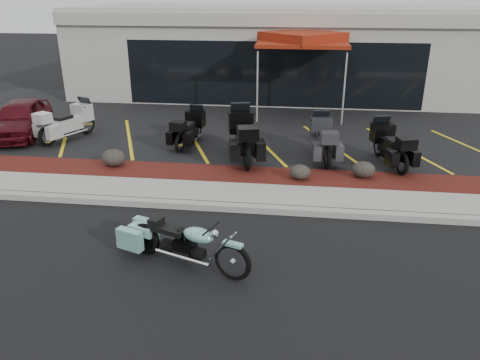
# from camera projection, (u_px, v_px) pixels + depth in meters

# --- Properties ---
(ground) EXTENTS (90.00, 90.00, 0.00)m
(ground) POSITION_uv_depth(u_px,v_px,m) (240.00, 229.00, 9.84)
(ground) COLOR black
(ground) RESTS_ON ground
(curb) EXTENTS (24.00, 0.25, 0.15)m
(curb) POSITION_uv_depth(u_px,v_px,m) (245.00, 208.00, 10.64)
(curb) COLOR gray
(curb) RESTS_ON ground
(sidewalk) EXTENTS (24.00, 1.20, 0.15)m
(sidewalk) POSITION_uv_depth(u_px,v_px,m) (248.00, 196.00, 11.28)
(sidewalk) COLOR gray
(sidewalk) RESTS_ON ground
(mulch_bed) EXTENTS (24.00, 1.20, 0.16)m
(mulch_bed) POSITION_uv_depth(u_px,v_px,m) (253.00, 177.00, 12.38)
(mulch_bed) COLOR black
(mulch_bed) RESTS_ON ground
(upper_lot) EXTENTS (26.00, 9.60, 0.15)m
(upper_lot) POSITION_uv_depth(u_px,v_px,m) (268.00, 124.00, 17.34)
(upper_lot) COLOR black
(upper_lot) RESTS_ON ground
(dealership_building) EXTENTS (18.00, 8.16, 4.00)m
(dealership_building) POSITION_uv_depth(u_px,v_px,m) (278.00, 50.00, 22.38)
(dealership_building) COLOR gray
(dealership_building) RESTS_ON ground
(boulder_left) EXTENTS (0.66, 0.55, 0.47)m
(boulder_left) POSITION_uv_depth(u_px,v_px,m) (114.00, 158.00, 12.87)
(boulder_left) COLOR black
(boulder_left) RESTS_ON mulch_bed
(boulder_mid) EXTENTS (0.54, 0.45, 0.38)m
(boulder_mid) POSITION_uv_depth(u_px,v_px,m) (300.00, 172.00, 11.97)
(boulder_mid) COLOR black
(boulder_mid) RESTS_ON mulch_bed
(boulder_right) EXTENTS (0.59, 0.50, 0.42)m
(boulder_right) POSITION_uv_depth(u_px,v_px,m) (364.00, 170.00, 12.08)
(boulder_right) COLOR black
(boulder_right) RESTS_ON mulch_bed
(hero_cruiser) EXTENTS (2.73, 1.55, 0.94)m
(hero_cruiser) POSITION_uv_depth(u_px,v_px,m) (233.00, 256.00, 7.96)
(hero_cruiser) COLOR #79BDAE
(hero_cruiser) RESTS_ON ground
(touring_white) EXTENTS (1.64, 2.32, 1.26)m
(touring_white) POSITION_uv_depth(u_px,v_px,m) (86.00, 116.00, 15.63)
(touring_white) COLOR silver
(touring_white) RESTS_ON upper_lot
(touring_black_front) EXTENTS (1.06, 2.07, 1.15)m
(touring_black_front) POSITION_uv_depth(u_px,v_px,m) (197.00, 122.00, 15.11)
(touring_black_front) COLOR black
(touring_black_front) RESTS_ON upper_lot
(touring_black_mid) EXTENTS (1.51, 2.66, 1.46)m
(touring_black_mid) POSITION_uv_depth(u_px,v_px,m) (240.00, 126.00, 14.05)
(touring_black_mid) COLOR black
(touring_black_mid) RESTS_ON upper_lot
(touring_grey) EXTENTS (1.05, 2.24, 1.26)m
(touring_grey) POSITION_uv_depth(u_px,v_px,m) (320.00, 131.00, 13.97)
(touring_grey) COLOR #2F3034
(touring_grey) RESTS_ON upper_lot
(touring_black_rear) EXTENTS (1.30, 2.23, 1.22)m
(touring_black_rear) POSITION_uv_depth(u_px,v_px,m) (380.00, 136.00, 13.51)
(touring_black_rear) COLOR black
(touring_black_rear) RESTS_ON upper_lot
(parked_car) EXTENTS (2.18, 3.72, 1.19)m
(parked_car) POSITION_uv_depth(u_px,v_px,m) (20.00, 118.00, 15.45)
(parked_car) COLOR #450911
(parked_car) RESTS_ON upper_lot
(traffic_cone) EXTENTS (0.43, 0.43, 0.42)m
(traffic_cone) POSITION_uv_depth(u_px,v_px,m) (233.00, 116.00, 17.27)
(traffic_cone) COLOR #FC6108
(traffic_cone) RESTS_ON upper_lot
(popup_canopy) EXTENTS (4.06, 4.06, 3.08)m
(popup_canopy) POSITION_uv_depth(u_px,v_px,m) (303.00, 40.00, 17.53)
(popup_canopy) COLOR silver
(popup_canopy) RESTS_ON upper_lot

